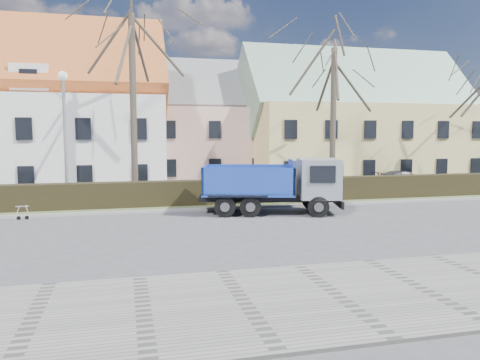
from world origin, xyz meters
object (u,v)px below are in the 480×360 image
object	(u,v)px
dump_truck	(266,185)
cart_frame	(17,212)
streetlight	(65,140)
parked_car_b	(404,180)

from	to	relation	value
dump_truck	cart_frame	size ratio (longest dim) A/B	8.84
dump_truck	streetlight	xyz separation A→B (m)	(-9.48, 4.01, 2.16)
streetlight	cart_frame	xyz separation A→B (m)	(-1.78, -3.04, -3.17)
streetlight	cart_frame	size ratio (longest dim) A/B	9.13
dump_truck	cart_frame	world-z (taller)	dump_truck
streetlight	dump_truck	bearing A→B (deg)	-22.93
dump_truck	parked_car_b	bearing A→B (deg)	45.63
parked_car_b	dump_truck	bearing A→B (deg)	118.07
streetlight	cart_frame	world-z (taller)	streetlight
dump_truck	cart_frame	distance (m)	11.34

